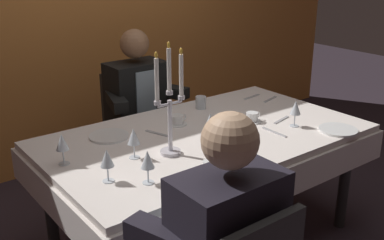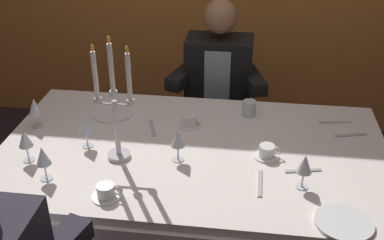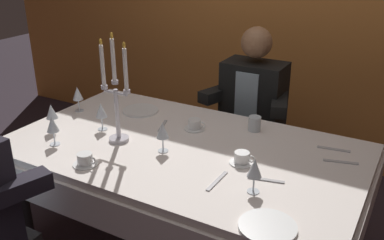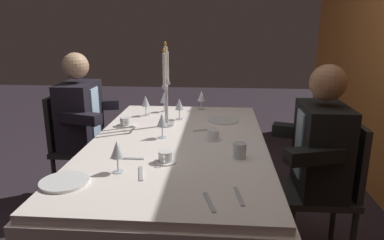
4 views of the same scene
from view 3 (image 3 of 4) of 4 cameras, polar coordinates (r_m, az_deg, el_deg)
The scene contains 20 objects.
dining_table at distance 2.40m, azimuth -1.22°, elevation -5.93°, with size 1.94×1.14×0.74m.
candelabra at distance 2.34m, azimuth -9.97°, elevation 2.82°, with size 0.19×0.11×0.60m.
dinner_plate_0 at distance 1.75m, azimuth 9.94°, elevation -13.69°, with size 0.23×0.23×0.01m, color white.
dinner_plate_1 at distance 2.81m, azimuth -6.79°, elevation 1.25°, with size 0.23×0.23×0.01m, color white.
wine_glass_0 at distance 1.90m, azimuth 8.25°, elevation -6.37°, with size 0.07×0.07×0.16m.
wine_glass_1 at distance 2.54m, azimuth -11.89°, elevation 1.19°, with size 0.07×0.07×0.16m.
wine_glass_2 at distance 2.60m, azimuth -18.04°, elevation 0.99°, with size 0.07×0.07×0.16m.
wine_glass_3 at distance 2.86m, azimuth -14.85°, elevation 3.34°, with size 0.07×0.07×0.16m.
wine_glass_4 at distance 2.24m, azimuth -3.90°, elevation -1.45°, with size 0.07×0.07×0.16m.
wine_glass_5 at distance 2.42m, azimuth -17.92°, elevation -0.61°, with size 0.07×0.07×0.16m.
water_tumbler_0 at distance 2.53m, azimuth 8.25°, elevation -0.47°, with size 0.07×0.07×0.09m, color silver.
coffee_cup_0 at distance 2.17m, azimuth 6.61°, elevation -5.05°, with size 0.13×0.12×0.06m.
coffee_cup_1 at distance 2.53m, azimuth 0.38°, elevation -0.65°, with size 0.13×0.12×0.06m.
coffee_cup_2 at distance 2.20m, azimuth -13.89°, elevation -5.13°, with size 0.13×0.12×0.06m.
fork_0 at distance 2.30m, azimuth 19.02°, elevation -5.24°, with size 0.17×0.02×0.01m, color #B7B7BC.
knife_1 at distance 2.02m, azimuth 3.31°, elevation -8.02°, with size 0.19×0.02×0.01m, color #B7B7BC.
spoon_2 at distance 2.05m, azimuth 9.73°, elevation -7.78°, with size 0.17×0.02×0.01m, color #B7B7BC.
fork_3 at distance 2.42m, azimuth 18.18°, elevation -3.67°, with size 0.17×0.02×0.01m, color #B7B7BC.
fork_4 at distance 2.58m, azimuth -3.90°, elevation -0.77°, with size 0.17×0.02×0.01m, color #B7B7BC.
seated_diner_1 at distance 3.06m, azimuth 8.13°, elevation 2.79°, with size 0.63×0.48×1.24m.
Camera 3 is at (1.07, -1.80, 1.78)m, focal length 40.47 mm.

